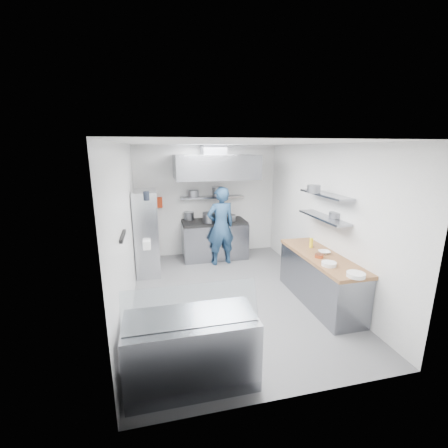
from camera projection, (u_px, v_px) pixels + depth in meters
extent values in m
plane|color=#58585A|center=(231.00, 295.00, 5.71)|extent=(5.00, 5.00, 0.00)
plane|color=silver|center=(232.00, 143.00, 5.02)|extent=(5.00, 5.00, 0.00)
cube|color=white|center=(207.00, 201.00, 7.73)|extent=(3.60, 2.80, 0.02)
cube|color=white|center=(294.00, 283.00, 3.01)|extent=(3.60, 2.80, 0.02)
cube|color=white|center=(127.00, 230.00, 4.97)|extent=(2.80, 5.00, 0.02)
cube|color=white|center=(322.00, 219.00, 5.76)|extent=(2.80, 5.00, 0.02)
cube|color=gray|center=(214.00, 240.00, 7.60)|extent=(1.60, 0.80, 0.90)
cube|color=black|center=(214.00, 222.00, 7.48)|extent=(1.57, 0.78, 0.06)
cylinder|color=slate|center=(189.00, 216.00, 7.57)|extent=(0.25, 0.25, 0.20)
cylinder|color=slate|center=(210.00, 218.00, 7.29)|extent=(0.37, 0.37, 0.24)
cylinder|color=slate|center=(230.00, 218.00, 7.44)|extent=(0.29, 0.29, 0.16)
cube|color=gray|center=(212.00, 197.00, 7.57)|extent=(1.60, 0.30, 0.04)
cylinder|color=slate|center=(193.00, 194.00, 7.36)|extent=(0.25, 0.25, 0.18)
cylinder|color=slate|center=(218.00, 191.00, 7.64)|extent=(0.28, 0.28, 0.22)
cube|color=gray|center=(215.00, 167.00, 6.98)|extent=(1.90, 1.15, 0.55)
cube|color=slate|center=(213.00, 150.00, 7.10)|extent=(0.55, 0.55, 0.24)
cube|color=#B62D0E|center=(158.00, 202.00, 7.39)|extent=(0.22, 0.10, 0.26)
imported|color=navy|center=(221.00, 226.00, 7.05)|extent=(0.75, 0.56, 1.87)
cube|color=silver|center=(147.00, 232.00, 6.56)|extent=(0.50, 0.90, 1.85)
cube|color=white|center=(147.00, 245.00, 6.12)|extent=(0.15, 0.19, 0.17)
cube|color=yellow|center=(146.00, 217.00, 6.33)|extent=(0.14, 0.18, 0.16)
cylinder|color=black|center=(146.00, 196.00, 5.94)|extent=(0.12, 0.12, 0.18)
cube|color=black|center=(123.00, 236.00, 4.09)|extent=(0.04, 0.55, 0.05)
cube|color=gray|center=(319.00, 280.00, 5.37)|extent=(0.62, 2.00, 0.84)
cube|color=olive|center=(321.00, 256.00, 5.26)|extent=(0.65, 2.04, 0.06)
cylinder|color=white|center=(356.00, 275.00, 4.35)|extent=(0.26, 0.26, 0.06)
cylinder|color=white|center=(329.00, 264.00, 4.76)|extent=(0.23, 0.23, 0.06)
cylinder|color=#BF5C35|center=(319.00, 256.00, 5.11)|extent=(0.14, 0.14, 0.06)
cylinder|color=yellow|center=(311.00, 243.00, 5.62)|extent=(0.07, 0.07, 0.18)
imported|color=white|center=(324.00, 252.00, 5.31)|extent=(0.24, 0.24, 0.05)
cube|color=gray|center=(323.00, 217.00, 5.42)|extent=(0.30, 1.30, 0.04)
cube|color=gray|center=(325.00, 194.00, 5.32)|extent=(0.30, 1.30, 0.04)
cylinder|color=slate|center=(335.00, 215.00, 5.29)|extent=(0.22, 0.22, 0.10)
cylinder|color=slate|center=(314.00, 189.00, 5.35)|extent=(0.24, 0.24, 0.14)
cube|color=gray|center=(192.00, 350.00, 3.49)|extent=(1.50, 0.70, 0.85)
cube|color=silver|center=(191.00, 305.00, 3.22)|extent=(1.47, 0.19, 0.42)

